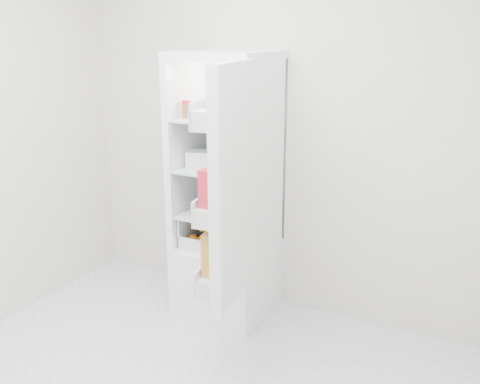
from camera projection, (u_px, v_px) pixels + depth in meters
The scene contains 19 objects.
room_walls at pixel (128, 111), 2.28m from camera, with size 3.02×3.02×2.61m.
refrigerator at pixel (230, 220), 3.70m from camera, with size 0.60×0.60×1.80m.
shelf_low at pixel (225, 212), 3.62m from camera, with size 0.49×0.53×0.01m, color silver.
shelf_mid at pixel (225, 168), 3.53m from camera, with size 0.49×0.53×0.01m, color silver.
shelf_top at pixel (225, 118), 3.44m from camera, with size 0.49×0.53×0.01m, color silver.
crisper_left at pixel (210, 227), 3.72m from camera, with size 0.23×0.46×0.22m, color silver, non-canonical shape.
crisper_right at pixel (241, 233), 3.61m from camera, with size 0.23×0.46×0.22m, color silver, non-canonical shape.
condiment_jars at pixel (215, 112), 3.36m from camera, with size 0.46×0.32×0.08m.
squeeze_bottle at pixel (255, 106), 3.33m from camera, with size 0.05×0.05×0.16m, color white.
tub_white at pixel (200, 158), 3.56m from camera, with size 0.16×0.16×0.10m, color white.
tub_cream at pixel (213, 161), 3.51m from camera, with size 0.13×0.13×0.08m, color white.
tin_red at pixel (248, 168), 3.39m from camera, with size 0.09×0.09×0.06m, color red.
foil_tray at pixel (217, 157), 3.74m from camera, with size 0.15×0.11×0.04m, color silver.
red_cabbage at pixel (242, 203), 3.50m from camera, with size 0.18×0.18×0.18m, color #521C52.
bell_pepper at pixel (200, 211), 3.49m from camera, with size 0.09×0.09×0.09m, color red.
mushroom_bowl at pixel (214, 199), 3.79m from camera, with size 0.13×0.13×0.06m, color #95CDDF.
citrus_pile at pixel (206, 232), 3.67m from camera, with size 0.20×0.24×0.16m.
veg_pile at pixel (242, 240), 3.61m from camera, with size 0.16×0.30×0.10m.
fridge_door at pixel (229, 191), 2.88m from camera, with size 0.26×0.60×1.30m.
Camera 1 is at (1.49, -1.80, 1.92)m, focal length 40.00 mm.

